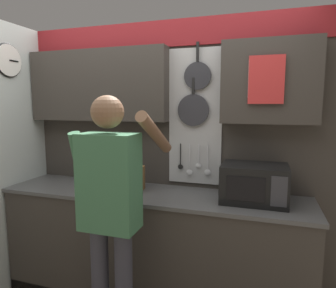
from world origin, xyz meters
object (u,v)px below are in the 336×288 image
(microwave, at_px, (254,183))
(person, at_px, (111,201))
(knife_block, at_px, (136,178))
(utensil_crock, at_px, (121,179))

(microwave, distance_m, person, 1.07)
(knife_block, height_order, person, person)
(microwave, bearing_deg, knife_block, 179.95)
(knife_block, relative_size, utensil_crock, 0.85)
(microwave, bearing_deg, person, -146.96)
(microwave, xyz_separation_m, utensil_crock, (-1.12, 0.00, -0.05))
(knife_block, xyz_separation_m, utensil_crock, (-0.15, -0.00, -0.02))
(microwave, bearing_deg, utensil_crock, 179.96)
(knife_block, bearing_deg, person, -83.05)
(knife_block, distance_m, utensil_crock, 0.15)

